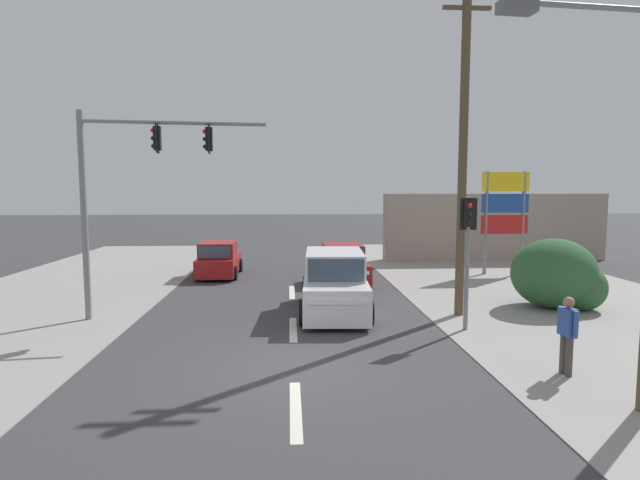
{
  "coord_description": "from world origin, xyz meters",
  "views": [
    {
      "loc": [
        -0.09,
        -10.25,
        3.74
      ],
      "look_at": [
        0.79,
        4.0,
        2.33
      ],
      "focal_mm": 28.0,
      "sensor_mm": 36.0,
      "label": 1
    }
  ],
  "objects_px": {
    "shopping_plaza_sign": "(505,208)",
    "utility_pole_midground_right": "(463,139)",
    "suv_oncoming_near": "(335,284)",
    "traffic_signal_mast": "(130,177)",
    "sedan_receding_far": "(343,265)",
    "pedestal_signal_right_kerb": "(468,241)",
    "hatchback_crossing_left": "(219,260)",
    "pedestrian_at_kerb": "(567,331)"
  },
  "relations": [
    {
      "from": "pedestal_signal_right_kerb",
      "to": "shopping_plaza_sign",
      "type": "height_order",
      "value": "shopping_plaza_sign"
    },
    {
      "from": "pedestal_signal_right_kerb",
      "to": "suv_oncoming_near",
      "type": "xyz_separation_m",
      "value": [
        -3.34,
        2.19,
        -1.53
      ]
    },
    {
      "from": "traffic_signal_mast",
      "to": "hatchback_crossing_left",
      "type": "bearing_deg",
      "value": 78.59
    },
    {
      "from": "utility_pole_midground_right",
      "to": "hatchback_crossing_left",
      "type": "xyz_separation_m",
      "value": [
        -8.19,
        7.52,
        -4.55
      ]
    },
    {
      "from": "utility_pole_midground_right",
      "to": "suv_oncoming_near",
      "type": "distance_m",
      "value": 5.76
    },
    {
      "from": "pedestal_signal_right_kerb",
      "to": "pedestrian_at_kerb",
      "type": "height_order",
      "value": "pedestal_signal_right_kerb"
    },
    {
      "from": "traffic_signal_mast",
      "to": "pedestal_signal_right_kerb",
      "type": "distance_m",
      "value": 9.62
    },
    {
      "from": "hatchback_crossing_left",
      "to": "pedestrian_at_kerb",
      "type": "height_order",
      "value": "pedestrian_at_kerb"
    },
    {
      "from": "utility_pole_midground_right",
      "to": "suv_oncoming_near",
      "type": "height_order",
      "value": "utility_pole_midground_right"
    },
    {
      "from": "sedan_receding_far",
      "to": "pedestrian_at_kerb",
      "type": "distance_m",
      "value": 11.26
    },
    {
      "from": "pedestrian_at_kerb",
      "to": "pedestal_signal_right_kerb",
      "type": "bearing_deg",
      "value": 104.43
    },
    {
      "from": "traffic_signal_mast",
      "to": "pedestal_signal_right_kerb",
      "type": "bearing_deg",
      "value": -11.54
    },
    {
      "from": "pedestal_signal_right_kerb",
      "to": "shopping_plaza_sign",
      "type": "relative_size",
      "value": 0.77
    },
    {
      "from": "pedestrian_at_kerb",
      "to": "traffic_signal_mast",
      "type": "bearing_deg",
      "value": 152.58
    },
    {
      "from": "pedestal_signal_right_kerb",
      "to": "utility_pole_midground_right",
      "type": "bearing_deg",
      "value": 76.96
    },
    {
      "from": "utility_pole_midground_right",
      "to": "sedan_receding_far",
      "type": "height_order",
      "value": "utility_pole_midground_right"
    },
    {
      "from": "sedan_receding_far",
      "to": "pedestal_signal_right_kerb",
      "type": "bearing_deg",
      "value": -71.07
    },
    {
      "from": "suv_oncoming_near",
      "to": "sedan_receding_far",
      "type": "distance_m",
      "value": 5.24
    },
    {
      "from": "sedan_receding_far",
      "to": "pedestrian_at_kerb",
      "type": "relative_size",
      "value": 2.62
    },
    {
      "from": "suv_oncoming_near",
      "to": "hatchback_crossing_left",
      "type": "height_order",
      "value": "suv_oncoming_near"
    },
    {
      "from": "pedestal_signal_right_kerb",
      "to": "hatchback_crossing_left",
      "type": "height_order",
      "value": "pedestal_signal_right_kerb"
    },
    {
      "from": "traffic_signal_mast",
      "to": "suv_oncoming_near",
      "type": "distance_m",
      "value": 6.78
    },
    {
      "from": "suv_oncoming_near",
      "to": "pedestrian_at_kerb",
      "type": "bearing_deg",
      "value": -52.9
    },
    {
      "from": "shopping_plaza_sign",
      "to": "utility_pole_midground_right",
      "type": "bearing_deg",
      "value": -122.05
    },
    {
      "from": "sedan_receding_far",
      "to": "hatchback_crossing_left",
      "type": "xyz_separation_m",
      "value": [
        -5.29,
        1.77,
        -0.0
      ]
    },
    {
      "from": "shopping_plaza_sign",
      "to": "hatchback_crossing_left",
      "type": "height_order",
      "value": "shopping_plaza_sign"
    },
    {
      "from": "pedestrian_at_kerb",
      "to": "sedan_receding_far",
      "type": "bearing_deg",
      "value": 107.54
    },
    {
      "from": "suv_oncoming_near",
      "to": "pedestrian_at_kerb",
      "type": "height_order",
      "value": "suv_oncoming_near"
    },
    {
      "from": "traffic_signal_mast",
      "to": "shopping_plaza_sign",
      "type": "xyz_separation_m",
      "value": [
        14.17,
        6.95,
        -1.16
      ]
    },
    {
      "from": "traffic_signal_mast",
      "to": "hatchback_crossing_left",
      "type": "xyz_separation_m",
      "value": [
        1.46,
        7.24,
        -3.44
      ]
    },
    {
      "from": "traffic_signal_mast",
      "to": "sedan_receding_far",
      "type": "xyz_separation_m",
      "value": [
        6.75,
        5.47,
        -3.44
      ]
    },
    {
      "from": "suv_oncoming_near",
      "to": "sedan_receding_far",
      "type": "xyz_separation_m",
      "value": [
        0.81,
        5.17,
        -0.18
      ]
    },
    {
      "from": "traffic_signal_mast",
      "to": "pedestrian_at_kerb",
      "type": "relative_size",
      "value": 3.68
    },
    {
      "from": "pedestal_signal_right_kerb",
      "to": "hatchback_crossing_left",
      "type": "relative_size",
      "value": 0.98
    },
    {
      "from": "shopping_plaza_sign",
      "to": "hatchback_crossing_left",
      "type": "bearing_deg",
      "value": 178.68
    },
    {
      "from": "traffic_signal_mast",
      "to": "shopping_plaza_sign",
      "type": "relative_size",
      "value": 1.3
    },
    {
      "from": "suv_oncoming_near",
      "to": "hatchback_crossing_left",
      "type": "relative_size",
      "value": 1.27
    },
    {
      "from": "utility_pole_midground_right",
      "to": "traffic_signal_mast",
      "type": "height_order",
      "value": "utility_pole_midground_right"
    },
    {
      "from": "pedestal_signal_right_kerb",
      "to": "hatchback_crossing_left",
      "type": "xyz_separation_m",
      "value": [
        -7.81,
        9.13,
        -1.71
      ]
    },
    {
      "from": "pedestal_signal_right_kerb",
      "to": "suv_oncoming_near",
      "type": "distance_m",
      "value": 4.28
    },
    {
      "from": "shopping_plaza_sign",
      "to": "pedestal_signal_right_kerb",
      "type": "bearing_deg",
      "value": -118.98
    },
    {
      "from": "sedan_receding_far",
      "to": "utility_pole_midground_right",
      "type": "bearing_deg",
      "value": -63.23
    }
  ]
}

